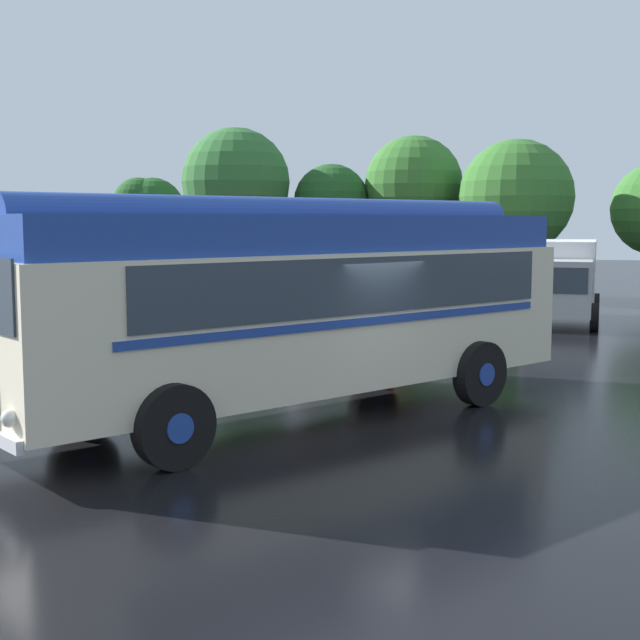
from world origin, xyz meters
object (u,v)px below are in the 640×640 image
car_near_left (309,290)px  car_mid_left (391,293)px  vintage_bus (299,299)px  car_mid_right (475,292)px  box_van (561,278)px

car_near_left → car_mid_left: size_ratio=0.98×
vintage_bus → car_mid_right: vintage_bus is taller
car_near_left → car_mid_right: bearing=4.1°
vintage_bus → car_near_left: size_ratio=2.26×
car_mid_left → vintage_bus: bearing=-87.7°
car_mid_right → box_van: bearing=-7.3°
car_near_left → box_van: bearing=0.4°
car_near_left → box_van: (8.00, 0.05, 0.52)m
car_mid_left → box_van: size_ratio=0.73×
vintage_bus → car_mid_left: (-0.58, 14.31, -1.05)m
car_mid_left → box_van: box_van is taller
car_mid_left → car_mid_right: (2.59, 0.85, 0.00)m
car_near_left → car_mid_left: bearing=-9.5°
vintage_bus → car_mid_right: size_ratio=2.18×
car_mid_right → car_near_left: bearing=-175.9°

